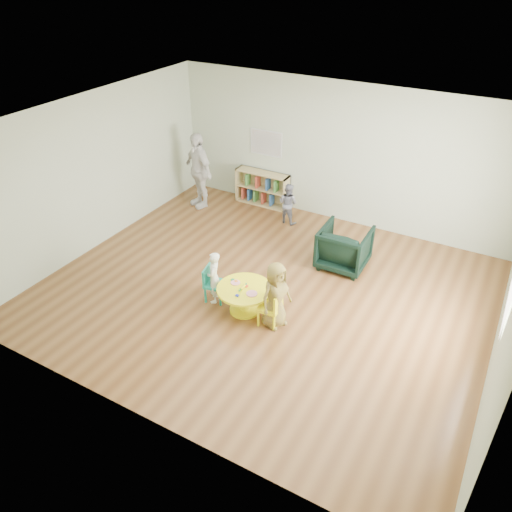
# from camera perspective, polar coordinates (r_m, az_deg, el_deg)

# --- Properties ---
(room) EXTENTS (7.10, 7.00, 2.80)m
(room) POSITION_cam_1_polar(r_m,az_deg,el_deg) (7.34, 1.24, 7.91)
(room) COLOR brown
(room) RESTS_ON ground
(activity_table) EXTENTS (0.86, 0.86, 0.47)m
(activity_table) POSITION_cam_1_polar(r_m,az_deg,el_deg) (7.73, -1.32, -4.48)
(activity_table) COLOR #FFFA15
(activity_table) RESTS_ON ground
(kid_chair_left) EXTENTS (0.38, 0.38, 0.60)m
(kid_chair_left) POSITION_cam_1_polar(r_m,az_deg,el_deg) (7.99, -4.97, -3.03)
(kid_chair_left) COLOR teal
(kid_chair_left) RESTS_ON ground
(kid_chair_right) EXTENTS (0.34, 0.34, 0.60)m
(kid_chair_right) POSITION_cam_1_polar(r_m,az_deg,el_deg) (7.46, 1.88, -5.86)
(kid_chair_right) COLOR #FFFA15
(kid_chair_right) RESTS_ON ground
(bookshelf) EXTENTS (1.20, 0.30, 0.75)m
(bookshelf) POSITION_cam_1_polar(r_m,az_deg,el_deg) (10.97, 0.73, 7.76)
(bookshelf) COLOR tan
(bookshelf) RESTS_ON ground
(alphabet_poster) EXTENTS (0.74, 0.01, 0.54)m
(alphabet_poster) POSITION_cam_1_polar(r_m,az_deg,el_deg) (10.69, 1.17, 12.79)
(alphabet_poster) COLOR silver
(alphabet_poster) RESTS_ON ground
(armchair) EXTENTS (0.84, 0.86, 0.77)m
(armchair) POSITION_cam_1_polar(r_m,az_deg,el_deg) (8.87, 10.04, 0.96)
(armchair) COLOR black
(armchair) RESTS_ON ground
(child_left) EXTENTS (0.32, 0.38, 0.89)m
(child_left) POSITION_cam_1_polar(r_m,az_deg,el_deg) (7.89, -4.83, -2.46)
(child_left) COLOR white
(child_left) RESTS_ON ground
(child_right) EXTENTS (0.51, 0.61, 1.08)m
(child_right) POSITION_cam_1_polar(r_m,az_deg,el_deg) (7.33, 2.26, -4.50)
(child_right) COLOR gold
(child_right) RESTS_ON ground
(toddler) EXTENTS (0.45, 0.37, 0.85)m
(toddler) POSITION_cam_1_polar(r_m,az_deg,el_deg) (10.18, 3.67, 6.02)
(toddler) COLOR #171E3B
(toddler) RESTS_ON ground
(adult_caretaker) EXTENTS (1.03, 0.77, 1.63)m
(adult_caretaker) POSITION_cam_1_polar(r_m,az_deg,el_deg) (10.79, -6.60, 9.72)
(adult_caretaker) COLOR silver
(adult_caretaker) RESTS_ON ground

